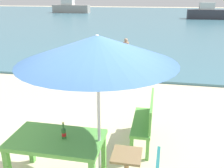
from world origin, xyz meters
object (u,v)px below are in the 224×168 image
at_px(patio_umbrella, 97,49).
at_px(boat_cargo_ship, 71,8).
at_px(bench_green_left, 146,118).
at_px(swimmer_person, 126,43).
at_px(picnic_table_green, 57,144).
at_px(side_table_wood, 127,164).
at_px(beer_bottle_amber, 64,133).
at_px(boat_barge, 210,13).

xyz_separation_m(patio_umbrella, boat_cargo_ship, (-13.34, 35.56, -1.29)).
relative_size(bench_green_left, swimmer_person, 2.93).
height_order(patio_umbrella, swimmer_person, patio_umbrella).
bearing_deg(picnic_table_green, boat_cargo_ship, 109.61).
bearing_deg(side_table_wood, bench_green_left, 80.32).
relative_size(swimmer_person, boat_cargo_ship, 0.07).
relative_size(patio_umbrella, side_table_wood, 4.26).
xyz_separation_m(bench_green_left, boat_cargo_ship, (-13.95, 34.30, 0.28)).
distance_m(beer_bottle_amber, boat_barge, 29.46).
bearing_deg(boat_cargo_ship, boat_barge, -19.54).
bearing_deg(boat_barge, boat_cargo_ship, 160.46).
distance_m(side_table_wood, boat_cargo_ship, 38.07).
height_order(swimmer_person, boat_barge, boat_barge).
xyz_separation_m(picnic_table_green, boat_cargo_ship, (-12.69, 35.62, 0.18)).
bearing_deg(picnic_table_green, side_table_wood, 6.37).
xyz_separation_m(side_table_wood, bench_green_left, (0.21, 1.21, 0.19)).
xyz_separation_m(patio_umbrella, boat_barge, (6.14, 28.65, -1.37)).
bearing_deg(patio_umbrella, boat_cargo_ship, 110.56).
bearing_deg(picnic_table_green, boat_barge, 76.71).
xyz_separation_m(bench_green_left, boat_barge, (5.53, 27.38, 0.21)).
bearing_deg(beer_bottle_amber, side_table_wood, 6.22).
relative_size(patio_umbrella, bench_green_left, 1.91).
relative_size(picnic_table_green, patio_umbrella, 0.61).
bearing_deg(swimmer_person, picnic_table_green, -87.51).
relative_size(side_table_wood, bench_green_left, 0.45).
distance_m(beer_bottle_amber, boat_cargo_ship, 37.84).
xyz_separation_m(picnic_table_green, boat_barge, (6.78, 28.71, 0.10)).
distance_m(picnic_table_green, side_table_wood, 1.10).
relative_size(picnic_table_green, boat_barge, 0.27).
xyz_separation_m(picnic_table_green, bench_green_left, (1.26, 1.33, -0.11)).
distance_m(picnic_table_green, patio_umbrella, 1.60).
height_order(patio_umbrella, boat_barge, patio_umbrella).
xyz_separation_m(side_table_wood, boat_cargo_ship, (-13.74, 35.51, 0.47)).
height_order(picnic_table_green, beer_bottle_amber, beer_bottle_amber).
relative_size(beer_bottle_amber, swimmer_person, 0.65).
distance_m(beer_bottle_amber, swimmer_person, 10.78).
distance_m(side_table_wood, bench_green_left, 1.24).
height_order(bench_green_left, boat_barge, boat_barge).
distance_m(picnic_table_green, swimmer_person, 10.78).
xyz_separation_m(picnic_table_green, side_table_wood, (1.05, 0.12, -0.30)).
height_order(picnic_table_green, boat_cargo_ship, boat_cargo_ship).
distance_m(picnic_table_green, boat_barge, 29.50).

